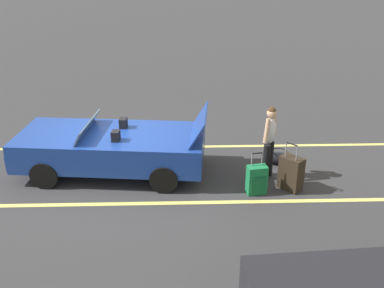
# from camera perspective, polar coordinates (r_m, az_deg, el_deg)

# --- Properties ---
(ground_plane) EXTENTS (80.00, 80.00, 0.00)m
(ground_plane) POSITION_cam_1_polar(r_m,az_deg,el_deg) (10.09, -10.27, -3.56)
(ground_plane) COLOR #333335
(lot_line_near) EXTENTS (18.00, 0.12, 0.01)m
(lot_line_near) POSITION_cam_1_polar(r_m,az_deg,el_deg) (11.23, -9.40, -0.49)
(lot_line_near) COLOR #EAE066
(lot_line_near) RESTS_ON ground_plane
(lot_line_mid) EXTENTS (18.00, 0.12, 0.01)m
(lot_line_mid) POSITION_cam_1_polar(r_m,az_deg,el_deg) (8.88, -11.48, -7.81)
(lot_line_mid) COLOR #EAE066
(lot_line_mid) RESTS_ON ground_plane
(convertible_car) EXTENTS (4.36, 2.17, 1.50)m
(convertible_car) POSITION_cam_1_polar(r_m,az_deg,el_deg) (9.88, -11.63, -0.47)
(convertible_car) COLOR navy
(convertible_car) RESTS_ON ground_plane
(suitcase_large_black) EXTENTS (0.53, 0.55, 1.08)m
(suitcase_large_black) POSITION_cam_1_polar(r_m,az_deg,el_deg) (9.29, 12.96, -3.78)
(suitcase_large_black) COLOR #2D2319
(suitcase_large_black) RESTS_ON ground_plane
(suitcase_medium_bright) EXTENTS (0.44, 0.32, 0.90)m
(suitcase_medium_bright) POSITION_cam_1_polar(r_m,az_deg,el_deg) (9.03, 8.54, -4.70)
(suitcase_medium_bright) COLOR #19723F
(suitcase_medium_bright) RESTS_ON ground_plane
(duffel_bag) EXTENTS (0.69, 0.44, 0.34)m
(duffel_bag) POSITION_cam_1_polar(r_m,az_deg,el_deg) (10.39, 11.40, -1.82)
(duffel_bag) COLOR black
(duffel_bag) RESTS_ON ground_plane
(traveler_person) EXTENTS (0.41, 0.55, 1.65)m
(traveler_person) POSITION_cam_1_polar(r_m,az_deg,el_deg) (9.44, 10.23, 0.69)
(traveler_person) COLOR black
(traveler_person) RESTS_ON ground_plane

